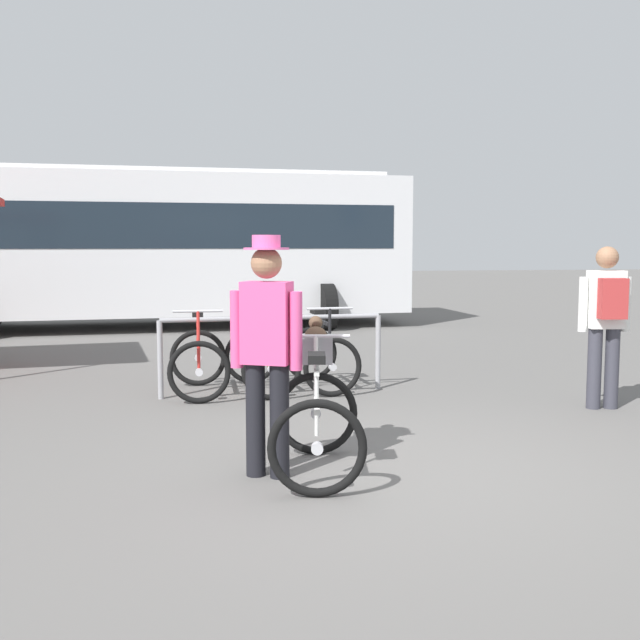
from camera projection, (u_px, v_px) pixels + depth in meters
name	position (u px, v px, depth m)	size (l,w,h in m)	color
ground_plane	(387.00, 472.00, 5.49)	(80.00, 80.00, 0.00)	#605E5B
bike_rack_rail	(273.00, 337.00, 8.33)	(2.51, 0.18, 0.88)	#99999E
racked_bike_red	(198.00, 361.00, 8.34)	(0.68, 1.13, 0.98)	black
racked_bike_orange	(261.00, 359.00, 8.50)	(0.78, 1.17, 0.97)	black
racked_bike_black	(321.00, 357.00, 8.67)	(0.72, 1.13, 0.97)	black
featured_bicycle	(316.00, 404.00, 5.54)	(0.84, 1.25, 1.09)	black
person_with_featured_bike	(267.00, 346.00, 5.31)	(0.49, 0.33, 1.72)	black
pedestrian_with_backpack	(606.00, 317.00, 7.53)	(0.53, 0.37, 1.64)	#383842
bus_distant	(153.00, 240.00, 14.95)	(10.10, 3.69, 3.08)	silver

